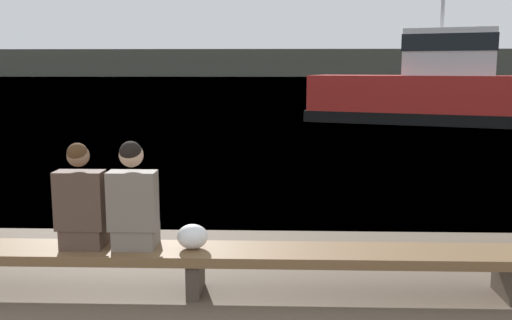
{
  "coord_description": "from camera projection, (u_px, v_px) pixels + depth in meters",
  "views": [
    {
      "loc": [
        1.04,
        -1.83,
        2.07
      ],
      "look_at": [
        0.77,
        6.2,
        0.77
      ],
      "focal_mm": 40.0,
      "sensor_mm": 36.0,
      "label": 1
    }
  ],
  "objects": [
    {
      "name": "water_surface",
      "position": [
        270.0,
        78.0,
        125.78
      ],
      "size": [
        240.0,
        240.0,
        0.0
      ],
      "primitive_type": "plane",
      "color": "#386084",
      "rests_on": "ground"
    },
    {
      "name": "person_left",
      "position": [
        81.0,
        203.0,
        5.22
      ],
      "size": [
        0.44,
        0.38,
        0.99
      ],
      "color": "#4C382D",
      "rests_on": "bench_main"
    },
    {
      "name": "tugboat_red",
      "position": [
        437.0,
        93.0,
        21.65
      ],
      "size": [
        9.91,
        5.88,
        6.34
      ],
      "rotation": [
        0.0,
        0.0,
        1.22
      ],
      "color": "red",
      "rests_on": "water_surface"
    },
    {
      "name": "shopping_bag",
      "position": [
        192.0,
        237.0,
        5.24
      ],
      "size": [
        0.28,
        0.24,
        0.23
      ],
      "color": "white",
      "rests_on": "bench_main"
    },
    {
      "name": "person_right",
      "position": [
        133.0,
        202.0,
        5.2
      ],
      "size": [
        0.44,
        0.38,
        1.0
      ],
      "color": "#70665B",
      "rests_on": "bench_main"
    },
    {
      "name": "far_shoreline",
      "position": [
        271.0,
        63.0,
        146.92
      ],
      "size": [
        600.0,
        12.0,
        6.81
      ],
      "primitive_type": "cube",
      "color": "#4C4C42",
      "rests_on": "ground"
    },
    {
      "name": "bench_main",
      "position": [
        195.0,
        257.0,
        5.27
      ],
      "size": [
        6.32,
        0.54,
        0.42
      ],
      "color": "brown",
      "rests_on": "ground"
    }
  ]
}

